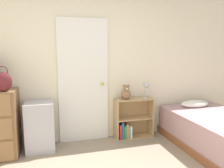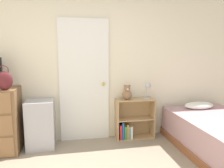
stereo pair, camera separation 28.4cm
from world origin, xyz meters
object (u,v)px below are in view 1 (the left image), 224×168
object	(u,v)px
storage_bin	(40,126)
bookshelf	(131,122)
teddy_bear	(126,93)
handbag	(3,82)
desk_lamp	(146,87)
bed	(222,134)

from	to	relation	value
storage_bin	bookshelf	bearing A→B (deg)	3.11
storage_bin	teddy_bear	distance (m)	1.46
handbag	storage_bin	size ratio (longest dim) A/B	0.46
bookshelf	desk_lamp	world-z (taller)	desk_lamp
handbag	teddy_bear	size ratio (longest dim) A/B	1.37
handbag	bookshelf	size ratio (longest dim) A/B	0.50
bookshelf	bed	world-z (taller)	bookshelf
bookshelf	desk_lamp	distance (m)	0.66
bookshelf	storage_bin	bearing A→B (deg)	-176.89
storage_bin	bed	xyz separation A→B (m)	(2.65, -0.76, -0.12)
bookshelf	bed	distance (m)	1.43
bookshelf	bed	size ratio (longest dim) A/B	0.36
handbag	bed	xyz separation A→B (m)	(3.07, -0.56, -0.84)
bookshelf	teddy_bear	world-z (taller)	teddy_bear
handbag	bed	distance (m)	3.23
handbag	desk_lamp	size ratio (longest dim) A/B	1.21
storage_bin	bookshelf	size ratio (longest dim) A/B	1.09
bookshelf	teddy_bear	xyz separation A→B (m)	(-0.09, -0.01, 0.51)
bookshelf	teddy_bear	size ratio (longest dim) A/B	2.75
storage_bin	handbag	bearing A→B (deg)	-154.28
teddy_bear	bed	distance (m)	1.59
storage_bin	desk_lamp	bearing A→B (deg)	1.13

